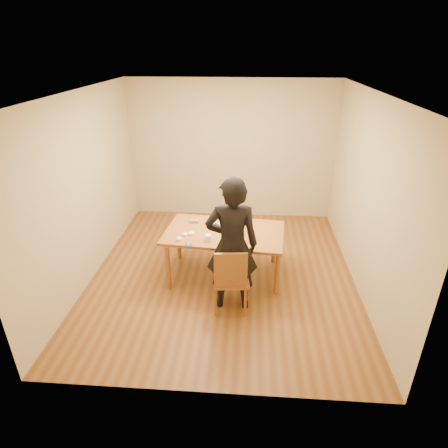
# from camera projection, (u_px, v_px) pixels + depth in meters

# --- Properties ---
(room_shell) EXTENTS (4.00, 4.50, 2.70)m
(room_shell) POSITION_uv_depth(u_px,v_px,m) (225.00, 184.00, 5.61)
(room_shell) COLOR brown
(room_shell) RESTS_ON ground
(dining_table) EXTENTS (1.82, 1.18, 0.04)m
(dining_table) POSITION_uv_depth(u_px,v_px,m) (224.00, 233.00, 5.53)
(dining_table) COLOR brown
(dining_table) RESTS_ON floor
(dining_chair) EXTENTS (0.49, 0.49, 0.04)m
(dining_chair) POSITION_uv_depth(u_px,v_px,m) (231.00, 279.00, 4.94)
(dining_chair) COLOR brown
(dining_chair) RESTS_ON floor
(cake_plate) EXTENTS (0.31, 0.31, 0.02)m
(cake_plate) POSITION_uv_depth(u_px,v_px,m) (224.00, 227.00, 5.62)
(cake_plate) COLOR red
(cake_plate) RESTS_ON dining_table
(cake) EXTENTS (0.21, 0.21, 0.07)m
(cake) POSITION_uv_depth(u_px,v_px,m) (224.00, 225.00, 5.60)
(cake) COLOR white
(cake) RESTS_ON cake_plate
(frosting_dome) EXTENTS (0.21, 0.21, 0.03)m
(frosting_dome) POSITION_uv_depth(u_px,v_px,m) (224.00, 222.00, 5.58)
(frosting_dome) COLOR white
(frosting_dome) RESTS_ON cake
(frosting_tub) EXTENTS (0.10, 0.10, 0.09)m
(frosting_tub) POSITION_uv_depth(u_px,v_px,m) (208.00, 238.00, 5.25)
(frosting_tub) COLOR white
(frosting_tub) RESTS_ON dining_table
(frosting_lid) EXTENTS (0.10, 0.10, 0.01)m
(frosting_lid) POSITION_uv_depth(u_px,v_px,m) (188.00, 245.00, 5.14)
(frosting_lid) COLOR #1A43AB
(frosting_lid) RESTS_ON dining_table
(frosting_dollop) EXTENTS (0.04, 0.04, 0.02)m
(frosting_dollop) POSITION_uv_depth(u_px,v_px,m) (188.00, 244.00, 5.14)
(frosting_dollop) COLOR white
(frosting_dollop) RESTS_ON frosting_lid
(ramekin_green) EXTENTS (0.08, 0.08, 0.04)m
(ramekin_green) POSITION_uv_depth(u_px,v_px,m) (179.00, 239.00, 5.26)
(ramekin_green) COLOR white
(ramekin_green) RESTS_ON dining_table
(ramekin_yellow) EXTENTS (0.09, 0.09, 0.04)m
(ramekin_yellow) POSITION_uv_depth(u_px,v_px,m) (191.00, 234.00, 5.41)
(ramekin_yellow) COLOR white
(ramekin_yellow) RESTS_ON dining_table
(ramekin_multi) EXTENTS (0.08, 0.08, 0.04)m
(ramekin_multi) POSITION_uv_depth(u_px,v_px,m) (185.00, 235.00, 5.39)
(ramekin_multi) COLOR white
(ramekin_multi) RESTS_ON dining_table
(candy_box_pink) EXTENTS (0.15, 0.09, 0.02)m
(candy_box_pink) POSITION_uv_depth(u_px,v_px,m) (194.00, 222.00, 5.78)
(candy_box_pink) COLOR #C52E75
(candy_box_pink) RESTS_ON dining_table
(candy_box_green) EXTENTS (0.14, 0.08, 0.02)m
(candy_box_green) POSITION_uv_depth(u_px,v_px,m) (194.00, 221.00, 5.78)
(candy_box_green) COLOR #1B9620
(candy_box_green) RESTS_ON candy_box_pink
(spatula) EXTENTS (0.15, 0.07, 0.01)m
(spatula) POSITION_uv_depth(u_px,v_px,m) (216.00, 249.00, 5.05)
(spatula) COLOR black
(spatula) RESTS_ON dining_table
(person) EXTENTS (0.70, 0.48, 1.86)m
(person) POSITION_uv_depth(u_px,v_px,m) (232.00, 245.00, 4.77)
(person) COLOR black
(person) RESTS_ON floor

